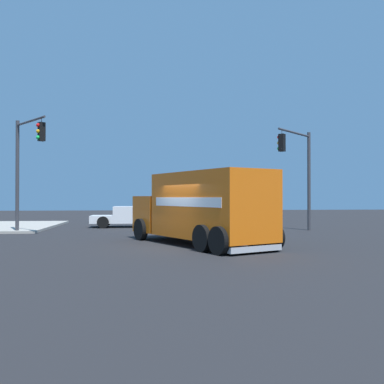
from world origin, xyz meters
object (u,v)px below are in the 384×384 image
(traffic_light_primary, at_px, (25,158))
(traffic_light_secondary, at_px, (300,165))
(pickup_white, at_px, (130,216))
(delivery_truck, at_px, (201,208))

(traffic_light_primary, height_order, traffic_light_secondary, traffic_light_primary)
(traffic_light_secondary, height_order, pickup_white, traffic_light_secondary)
(delivery_truck, xyz_separation_m, traffic_light_secondary, (6.64, -6.62, 2.33))
(traffic_light_primary, relative_size, traffic_light_secondary, 1.04)
(traffic_light_primary, bearing_deg, traffic_light_secondary, -88.85)
(traffic_light_primary, xyz_separation_m, pickup_white, (5.16, -5.43, -3.41))
(traffic_light_primary, bearing_deg, pickup_white, -46.45)
(delivery_truck, height_order, pickup_white, delivery_truck)
(pickup_white, bearing_deg, traffic_light_primary, 133.55)
(traffic_light_primary, xyz_separation_m, traffic_light_secondary, (0.31, -15.48, -0.25))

